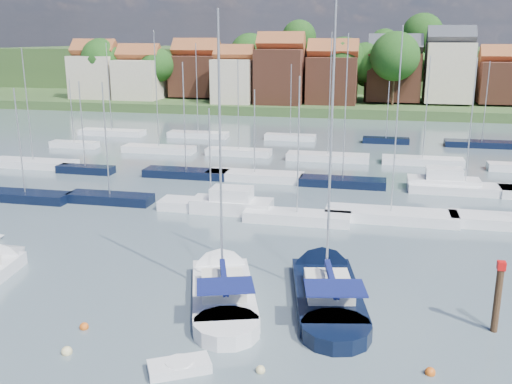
# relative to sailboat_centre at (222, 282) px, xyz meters

# --- Properties ---
(ground) EXTENTS (260.00, 260.00, 0.00)m
(ground) POSITION_rel_sailboat_centre_xyz_m (2.00, 35.08, -0.35)
(ground) COLOR #46575F
(ground) RESTS_ON ground
(sailboat_centre) EXTENTS (7.39, 13.55, 17.74)m
(sailboat_centre) POSITION_rel_sailboat_centre_xyz_m (0.00, 0.00, 0.00)
(sailboat_centre) COLOR white
(sailboat_centre) RESTS_ON ground
(sailboat_navy) EXTENTS (6.30, 14.22, 18.97)m
(sailboat_navy) POSITION_rel_sailboat_centre_xyz_m (6.10, 1.42, -0.00)
(sailboat_navy) COLOR black
(sailboat_navy) RESTS_ON ground
(tender) EXTENTS (3.10, 2.52, 0.61)m
(tender) POSITION_rel_sailboat_centre_xyz_m (0.59, -9.25, -0.11)
(tender) COLOR white
(tender) RESTS_ON ground
(timber_piling) EXTENTS (0.40, 0.40, 6.14)m
(timber_piling) POSITION_rel_sailboat_centre_xyz_m (15.33, -2.25, 0.56)
(timber_piling) COLOR #4C331E
(timber_piling) RESTS_ON ground
(buoy_b) EXTENTS (0.54, 0.54, 0.54)m
(buoy_b) POSITION_rel_sailboat_centre_xyz_m (-5.25, -8.99, -0.35)
(buoy_b) COLOR beige
(buoy_b) RESTS_ON ground
(buoy_c) EXTENTS (0.47, 0.47, 0.47)m
(buoy_c) POSITION_rel_sailboat_centre_xyz_m (-5.66, -6.57, -0.35)
(buoy_c) COLOR #D85914
(buoy_c) RESTS_ON ground
(buoy_d) EXTENTS (0.45, 0.45, 0.45)m
(buoy_d) POSITION_rel_sailboat_centre_xyz_m (4.23, -8.52, -0.35)
(buoy_d) COLOR beige
(buoy_d) RESTS_ON ground
(buoy_e) EXTENTS (0.41, 0.41, 0.41)m
(buoy_e) POSITION_rel_sailboat_centre_xyz_m (5.99, 1.32, -0.35)
(buoy_e) COLOR beige
(buoy_e) RESTS_ON ground
(buoy_f) EXTENTS (0.48, 0.48, 0.48)m
(buoy_f) POSITION_rel_sailboat_centre_xyz_m (11.80, -7.05, -0.35)
(buoy_f) COLOR #D85914
(buoy_f) RESTS_ON ground
(marina_field) EXTENTS (79.62, 41.41, 15.93)m
(marina_field) POSITION_rel_sailboat_centre_xyz_m (3.91, 30.22, 0.09)
(marina_field) COLOR white
(marina_field) RESTS_ON ground
(far_shore_town) EXTENTS (212.46, 90.00, 22.27)m
(far_shore_town) POSITION_rel_sailboat_centre_xyz_m (4.23, 127.74, 4.26)
(far_shore_town) COLOR #3B572B
(far_shore_town) RESTS_ON ground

